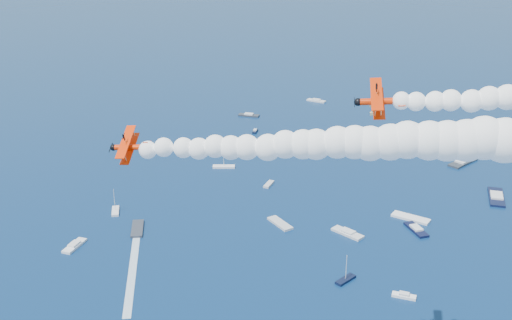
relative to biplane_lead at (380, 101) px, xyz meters
The scene contains 5 objects.
biplane_lead is the anchor object (origin of this frame).
biplane_trail 39.58m from the biplane_lead, 139.74° to the right, with size 6.45×7.23×4.36m, color #FF3105, non-canonical shape.
smoke_trail_trail 13.67m from the biplane_lead, 106.86° to the right, with size 53.12×29.35×10.84m, color white, non-canonical shape.
spectator_boats 99.48m from the biplane_lead, 99.93° to the left, with size 227.32×170.10×0.70m.
boat_wakes 66.03m from the biplane_lead, 121.56° to the left, with size 123.54×73.35×0.04m.
Camera 1 is at (55.53, -52.19, 85.93)m, focal length 43.73 mm.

